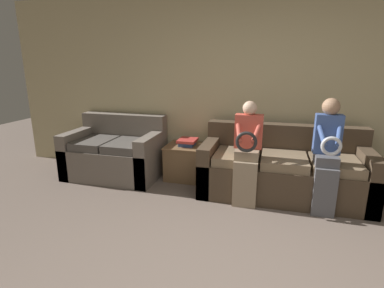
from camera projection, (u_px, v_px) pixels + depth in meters
wall_back at (266, 89)px, 4.05m from camera, size 7.81×0.06×2.55m
couch_main at (283, 171)px, 3.73m from camera, size 2.00×0.86×0.85m
couch_side at (116, 154)px, 4.39m from camera, size 1.32×0.87×0.87m
child_left_seated at (247, 149)px, 3.43m from camera, size 0.32×0.37×1.20m
child_right_seated at (327, 151)px, 3.21m from camera, size 0.28×0.38×1.26m
side_shelf at (187, 161)px, 4.29m from camera, size 0.57×0.52×0.49m
book_stack at (187, 142)px, 4.21m from camera, size 0.25×0.29×0.09m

